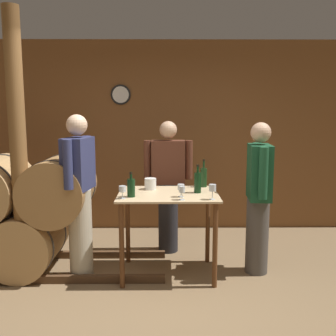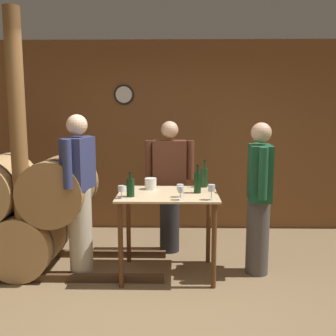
# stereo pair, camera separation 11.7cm
# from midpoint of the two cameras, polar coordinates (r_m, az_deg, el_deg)

# --- Properties ---
(ground_plane) EXTENTS (14.00, 14.00, 0.00)m
(ground_plane) POSITION_cam_midpoint_polar(r_m,az_deg,el_deg) (3.62, -1.91, -20.37)
(ground_plane) COLOR brown
(back_wall) EXTENTS (8.40, 0.08, 2.70)m
(back_wall) POSITION_cam_midpoint_polar(r_m,az_deg,el_deg) (5.68, -1.40, 4.59)
(back_wall) COLOR brown
(back_wall) RESTS_ON ground_plane
(tasting_table) EXTENTS (1.03, 0.77, 0.88)m
(tasting_table) POSITION_cam_midpoint_polar(r_m,az_deg,el_deg) (4.13, -0.81, -5.92)
(tasting_table) COLOR #D1B284
(tasting_table) RESTS_ON ground_plane
(wooden_post) EXTENTS (0.16, 0.16, 2.70)m
(wooden_post) POSITION_cam_midpoint_polar(r_m,az_deg,el_deg) (4.09, -21.66, 2.34)
(wooden_post) COLOR brown
(wooden_post) RESTS_ON ground_plane
(wine_bottle_far_left) EXTENTS (0.08, 0.08, 0.25)m
(wine_bottle_far_left) POSITION_cam_midpoint_polar(r_m,az_deg,el_deg) (3.93, -6.23, -2.81)
(wine_bottle_far_left) COLOR black
(wine_bottle_far_left) RESTS_ON tasting_table
(wine_bottle_left) EXTENTS (0.07, 0.07, 0.30)m
(wine_bottle_left) POSITION_cam_midpoint_polar(r_m,az_deg,el_deg) (4.10, 3.51, -2.03)
(wine_bottle_left) COLOR black
(wine_bottle_left) RESTS_ON tasting_table
(wine_bottle_center) EXTENTS (0.07, 0.07, 0.31)m
(wine_bottle_center) POSITION_cam_midpoint_polar(r_m,az_deg,el_deg) (4.41, 4.43, -1.26)
(wine_bottle_center) COLOR #193819
(wine_bottle_center) RESTS_ON tasting_table
(wine_glass_near_left) EXTENTS (0.07, 0.07, 0.13)m
(wine_glass_near_left) POSITION_cam_midpoint_polar(r_m,az_deg,el_deg) (3.86, -7.51, -3.10)
(wine_glass_near_left) COLOR silver
(wine_glass_near_left) RESTS_ON tasting_table
(wine_glass_near_center) EXTENTS (0.07, 0.07, 0.13)m
(wine_glass_near_center) POSITION_cam_midpoint_polar(r_m,az_deg,el_deg) (3.90, 1.03, -2.86)
(wine_glass_near_center) COLOR silver
(wine_glass_near_center) RESTS_ON tasting_table
(wine_glass_near_right) EXTENTS (0.06, 0.06, 0.13)m
(wine_glass_near_right) POSITION_cam_midpoint_polar(r_m,az_deg,el_deg) (3.78, 1.15, -3.23)
(wine_glass_near_right) COLOR silver
(wine_glass_near_right) RESTS_ON tasting_table
(wine_glass_far_side) EXTENTS (0.07, 0.07, 0.15)m
(wine_glass_far_side) POSITION_cam_midpoint_polar(r_m,az_deg,el_deg) (3.81, 5.60, -2.95)
(wine_glass_far_side) COLOR silver
(wine_glass_far_side) RESTS_ON tasting_table
(ice_bucket) EXTENTS (0.13, 0.13, 0.12)m
(ice_bucket) POSITION_cam_midpoint_polar(r_m,az_deg,el_deg) (4.28, -3.36, -2.30)
(ice_bucket) COLOR white
(ice_bucket) RESTS_ON tasting_table
(person_host) EXTENTS (0.29, 0.58, 1.70)m
(person_host) POSITION_cam_midpoint_polar(r_m,az_deg,el_deg) (4.12, -13.57, -3.61)
(person_host) COLOR #B7AD93
(person_host) RESTS_ON ground_plane
(person_visitor_with_scarf) EXTENTS (0.59, 0.24, 1.61)m
(person_visitor_with_scarf) POSITION_cam_midpoint_polar(r_m,az_deg,el_deg) (4.77, -0.68, -2.32)
(person_visitor_with_scarf) COLOR #232328
(person_visitor_with_scarf) RESTS_ON ground_plane
(person_visitor_bearded) EXTENTS (0.25, 0.59, 1.62)m
(person_visitor_bearded) POSITION_cam_midpoint_polar(r_m,az_deg,el_deg) (4.24, 12.24, -3.86)
(person_visitor_bearded) COLOR #4C4742
(person_visitor_bearded) RESTS_ON ground_plane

